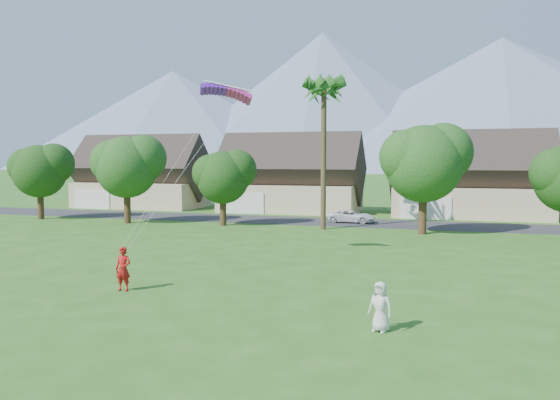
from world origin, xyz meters
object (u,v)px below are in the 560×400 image
at_px(parked_car, 351,216).
at_px(watcher, 380,307).
at_px(parafoil_kite, 227,91).
at_px(kite_flyer, 123,269).

bearing_deg(parked_car, watcher, -166.81).
relative_size(watcher, parafoil_kite, 0.55).
relative_size(parked_car, parafoil_kite, 1.38).
xyz_separation_m(kite_flyer, parafoil_kite, (1.74, 7.71, 8.62)).
distance_m(kite_flyer, parked_car, 29.39).
bearing_deg(parafoil_kite, watcher, -69.72).
bearing_deg(parked_car, kite_flyer, 171.63).
distance_m(kite_flyer, watcher, 11.75).
bearing_deg(watcher, parked_car, 119.78).
distance_m(kite_flyer, parafoil_kite, 11.69).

